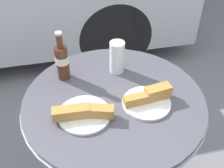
% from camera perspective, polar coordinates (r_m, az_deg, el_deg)
% --- Properties ---
extents(bistro_table, '(0.81, 0.81, 0.72)m').
position_cam_1_polar(bistro_table, '(1.33, 0.38, -7.57)').
color(bistro_table, '#B7B7BC').
rests_on(bistro_table, ground_plane).
extents(cola_bottle_left, '(0.06, 0.06, 0.24)m').
position_cam_1_polar(cola_bottle_left, '(1.30, -10.10, 4.67)').
color(cola_bottle_left, '#4C2819').
rests_on(cola_bottle_left, bistro_table).
extents(drinking_glass, '(0.07, 0.07, 0.16)m').
position_cam_1_polar(drinking_glass, '(1.33, 1.03, 5.23)').
color(drinking_glass, '#C68923').
rests_on(drinking_glass, bistro_table).
extents(lunch_plate_near, '(0.22, 0.21, 0.07)m').
position_cam_1_polar(lunch_plate_near, '(1.20, 7.39, -3.06)').
color(lunch_plate_near, white).
rests_on(lunch_plate_near, bistro_table).
extents(lunch_plate_far, '(0.25, 0.22, 0.06)m').
position_cam_1_polar(lunch_plate_far, '(1.14, -5.79, -5.90)').
color(lunch_plate_far, white).
rests_on(lunch_plate_far, bistro_table).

